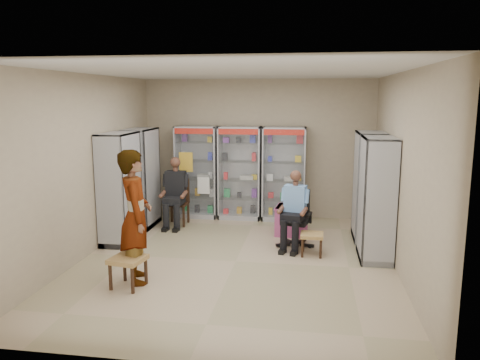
# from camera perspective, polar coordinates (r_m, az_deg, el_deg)

# --- Properties ---
(floor) EXTENTS (6.00, 6.00, 0.00)m
(floor) POSITION_cam_1_polar(r_m,az_deg,el_deg) (7.68, -0.53, -9.89)
(floor) COLOR tan
(floor) RESTS_ON ground
(room_shell) EXTENTS (5.02, 6.02, 3.01)m
(room_shell) POSITION_cam_1_polar(r_m,az_deg,el_deg) (7.25, -0.55, 4.89)
(room_shell) COLOR tan
(room_shell) RESTS_ON ground
(cabinet_back_left) EXTENTS (0.90, 0.50, 2.00)m
(cabinet_back_left) POSITION_cam_1_polar(r_m,az_deg,el_deg) (10.29, -5.25, 0.99)
(cabinet_back_left) COLOR #B0B3B8
(cabinet_back_left) RESTS_ON floor
(cabinet_back_mid) EXTENTS (0.90, 0.50, 2.00)m
(cabinet_back_mid) POSITION_cam_1_polar(r_m,az_deg,el_deg) (10.10, -0.01, 0.87)
(cabinet_back_mid) COLOR #9D9FA4
(cabinet_back_mid) RESTS_ON floor
(cabinet_back_right) EXTENTS (0.90, 0.50, 2.00)m
(cabinet_back_right) POSITION_cam_1_polar(r_m,az_deg,el_deg) (10.00, 5.38, 0.73)
(cabinet_back_right) COLOR silver
(cabinet_back_right) RESTS_ON floor
(cabinet_right_far) EXTENTS (0.90, 0.50, 2.00)m
(cabinet_right_far) POSITION_cam_1_polar(r_m,az_deg,el_deg) (8.94, 15.42, -0.74)
(cabinet_right_far) COLOR #ACAEB4
(cabinet_right_far) RESTS_ON floor
(cabinet_right_near) EXTENTS (0.90, 0.50, 2.00)m
(cabinet_right_near) POSITION_cam_1_polar(r_m,az_deg,el_deg) (7.87, 16.33, -2.24)
(cabinet_right_near) COLOR #AEB2B5
(cabinet_right_near) RESTS_ON floor
(cabinet_left_far) EXTENTS (0.90, 0.50, 2.00)m
(cabinet_left_far) POSITION_cam_1_polar(r_m,az_deg,el_deg) (9.68, -11.93, 0.24)
(cabinet_left_far) COLOR #A1A3A8
(cabinet_left_far) RESTS_ON floor
(cabinet_left_near) EXTENTS (0.90, 0.50, 2.00)m
(cabinet_left_near) POSITION_cam_1_polar(r_m,az_deg,el_deg) (8.68, -14.46, -1.01)
(cabinet_left_near) COLOR #A9ACB1
(cabinet_left_near) RESTS_ON floor
(wooden_chair) EXTENTS (0.42, 0.42, 0.94)m
(wooden_chair) POSITION_cam_1_polar(r_m,az_deg,el_deg) (9.76, -7.66, -2.73)
(wooden_chair) COLOR black
(wooden_chair) RESTS_ON floor
(seated_customer) EXTENTS (0.44, 0.60, 1.34)m
(seated_customer) POSITION_cam_1_polar(r_m,az_deg,el_deg) (9.67, -7.77, -1.64)
(seated_customer) COLOR black
(seated_customer) RESTS_ON floor
(office_chair) EXTENTS (0.67, 0.67, 1.02)m
(office_chair) POSITION_cam_1_polar(r_m,az_deg,el_deg) (8.34, 6.75, -4.68)
(office_chair) COLOR black
(office_chair) RESTS_ON floor
(seated_shopkeeper) EXTENTS (0.55, 0.67, 1.29)m
(seated_shopkeeper) POSITION_cam_1_polar(r_m,az_deg,el_deg) (8.26, 6.76, -3.84)
(seated_shopkeeper) COLOR #6AACD2
(seated_shopkeeper) RESTS_ON floor
(pink_trunk) EXTENTS (0.62, 0.60, 0.55)m
(pink_trunk) POSITION_cam_1_polar(r_m,az_deg,el_deg) (9.10, 6.30, -4.92)
(pink_trunk) COLOR #AA4481
(pink_trunk) RESTS_ON floor
(tea_glass) EXTENTS (0.07, 0.07, 0.10)m
(tea_glass) POSITION_cam_1_polar(r_m,az_deg,el_deg) (9.01, 6.29, -2.96)
(tea_glass) COLOR #581507
(tea_glass) RESTS_ON pink_trunk
(woven_stool_a) EXTENTS (0.38, 0.38, 0.37)m
(woven_stool_a) POSITION_cam_1_polar(r_m,az_deg,el_deg) (8.01, 8.74, -7.74)
(woven_stool_a) COLOR #B0764A
(woven_stool_a) RESTS_ON floor
(woven_stool_b) EXTENTS (0.51, 0.51, 0.44)m
(woven_stool_b) POSITION_cam_1_polar(r_m,az_deg,el_deg) (6.83, -13.45, -10.85)
(woven_stool_b) COLOR olive
(woven_stool_b) RESTS_ON floor
(standing_man) EXTENTS (0.69, 0.82, 1.91)m
(standing_man) POSITION_cam_1_polar(r_m,az_deg,el_deg) (6.80, -12.62, -4.37)
(standing_man) COLOR gray
(standing_man) RESTS_ON floor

